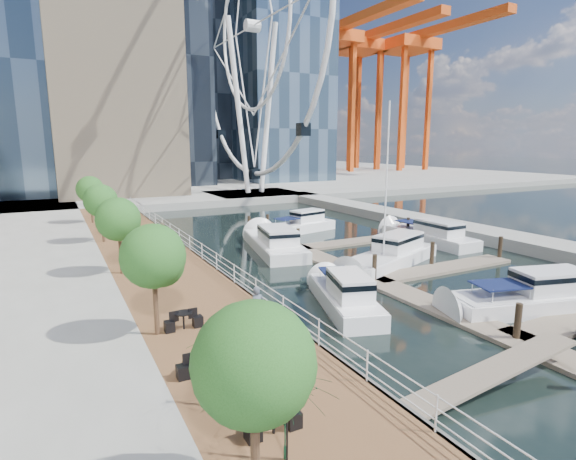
# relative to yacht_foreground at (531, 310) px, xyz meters

# --- Properties ---
(ground) EXTENTS (520.00, 520.00, 0.00)m
(ground) POSITION_rel_yacht_foreground_xyz_m (-7.23, -0.15, 0.00)
(ground) COLOR black
(ground) RESTS_ON ground
(boardwalk) EXTENTS (6.00, 60.00, 1.00)m
(boardwalk) POSITION_rel_yacht_foreground_xyz_m (-16.23, 14.85, 0.50)
(boardwalk) COLOR brown
(boardwalk) RESTS_ON ground
(seawall) EXTENTS (0.25, 60.00, 1.00)m
(seawall) POSITION_rel_yacht_foreground_xyz_m (-13.23, 14.85, 0.50)
(seawall) COLOR #595954
(seawall) RESTS_ON ground
(land_far) EXTENTS (200.00, 114.00, 1.00)m
(land_far) POSITION_rel_yacht_foreground_xyz_m (-7.23, 101.85, 0.50)
(land_far) COLOR gray
(land_far) RESTS_ON ground
(breakwater) EXTENTS (4.00, 60.00, 1.00)m
(breakwater) POSITION_rel_yacht_foreground_xyz_m (12.77, 19.85, 0.50)
(breakwater) COLOR gray
(breakwater) RESTS_ON ground
(pier) EXTENTS (14.00, 12.00, 1.00)m
(pier) POSITION_rel_yacht_foreground_xyz_m (6.77, 51.85, 0.50)
(pier) COLOR gray
(pier) RESTS_ON ground
(railing) EXTENTS (0.10, 60.00, 1.05)m
(railing) POSITION_rel_yacht_foreground_xyz_m (-13.33, 14.85, 1.52)
(railing) COLOR white
(railing) RESTS_ON boardwalk
(floating_docks) EXTENTS (16.00, 34.00, 2.60)m
(floating_docks) POSITION_rel_yacht_foreground_xyz_m (0.74, 9.83, 0.49)
(floating_docks) COLOR #6D6051
(floating_docks) RESTS_ON ground
(ferris_wheel) EXTENTS (5.80, 45.60, 47.80)m
(ferris_wheel) POSITION_rel_yacht_foreground_xyz_m (6.77, 51.85, 25.92)
(ferris_wheel) COLOR white
(ferris_wheel) RESTS_ON ground
(port_cranes) EXTENTS (40.00, 52.00, 38.00)m
(port_cranes) POSITION_rel_yacht_foreground_xyz_m (60.44, 95.52, 20.00)
(port_cranes) COLOR #D84C14
(port_cranes) RESTS_ON ground
(street_trees) EXTENTS (2.60, 42.60, 4.60)m
(street_trees) POSITION_rel_yacht_foreground_xyz_m (-18.63, 13.85, 4.29)
(street_trees) COLOR #3F2B1C
(street_trees) RESTS_ON ground
(cafe_tables) EXTENTS (2.50, 13.70, 0.74)m
(cafe_tables) POSITION_rel_yacht_foreground_xyz_m (-17.63, -2.15, 1.37)
(cafe_tables) COLOR black
(cafe_tables) RESTS_ON ground
(yacht_foreground) EXTENTS (10.12, 5.18, 2.15)m
(yacht_foreground) POSITION_rel_yacht_foreground_xyz_m (0.00, 0.00, 0.00)
(yacht_foreground) COLOR silver
(yacht_foreground) RESTS_ON ground
(pedestrian_near) EXTENTS (0.68, 0.49, 1.75)m
(pedestrian_near) POSITION_rel_yacht_foreground_xyz_m (-14.65, 2.65, 1.88)
(pedestrian_near) COLOR #434B5A
(pedestrian_near) RESTS_ON boardwalk
(pedestrian_mid) EXTENTS (0.95, 1.00, 1.62)m
(pedestrian_mid) POSITION_rel_yacht_foreground_xyz_m (-14.55, 21.21, 1.81)
(pedestrian_mid) COLOR gray
(pedestrian_mid) RESTS_ON boardwalk
(pedestrian_far) EXTENTS (1.07, 0.48, 1.80)m
(pedestrian_far) POSITION_rel_yacht_foreground_xyz_m (-17.09, 29.53, 1.90)
(pedestrian_far) COLOR #2D3139
(pedestrian_far) RESTS_ON boardwalk
(moored_yachts) EXTENTS (19.79, 35.17, 11.50)m
(moored_yachts) POSITION_rel_yacht_foreground_xyz_m (-0.79, 11.46, 0.00)
(moored_yachts) COLOR silver
(moored_yachts) RESTS_ON ground
(cafe_seating) EXTENTS (3.85, 5.77, 2.44)m
(cafe_seating) POSITION_rel_yacht_foreground_xyz_m (-17.79, -4.25, 2.19)
(cafe_seating) COLOR #0E331D
(cafe_seating) RESTS_ON ground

